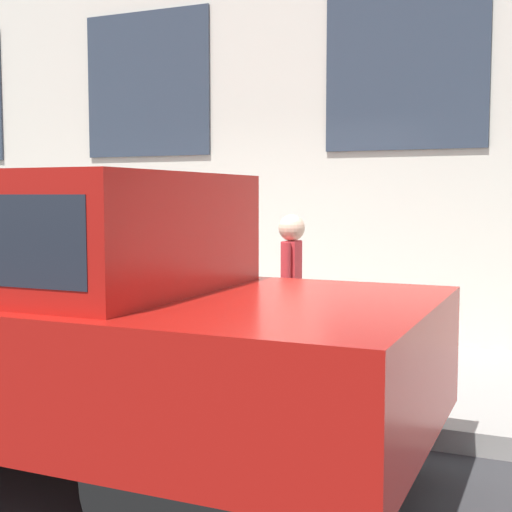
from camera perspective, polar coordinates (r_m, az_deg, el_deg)
The scene contains 5 objects.
ground_plane at distance 5.71m, azimuth -9.51°, elevation -12.00°, with size 80.00×80.00×0.00m, color #2D2D30.
sidewalk at distance 6.78m, azimuth -3.45°, elevation -8.56°, with size 2.60×60.00×0.15m.
fire_hydrant at distance 5.92m, azimuth -2.80°, elevation -5.81°, with size 0.35×0.46×0.78m.
person at distance 5.79m, azimuth 2.85°, elevation -1.97°, with size 0.33×0.21×1.34m.
parked_car_red_near at distance 4.55m, azimuth -17.68°, elevation -3.66°, with size 1.91×4.83×1.78m.
Camera 1 is at (-4.57, -2.99, 1.65)m, focal length 50.00 mm.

